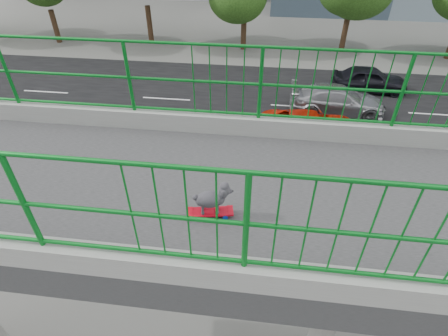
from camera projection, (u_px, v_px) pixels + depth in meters
road at (298, 133)px, 18.87m from camera, size 18.00×90.00×0.02m
footbridge at (375, 288)px, 5.47m from camera, size 3.00×24.00×7.00m
railing at (418, 191)px, 4.25m from camera, size 3.00×24.00×1.42m
skateboard at (210, 212)px, 4.19m from camera, size 0.26×0.57×0.07m
poodle at (212, 198)px, 4.05m from camera, size 0.25×0.47×0.39m
car_0 at (17, 189)px, 14.01m from camera, size 1.89×4.71×1.60m
car_2 at (312, 128)px, 17.90m from camera, size 2.43×5.27×1.46m
car_3 at (338, 100)px, 20.22m from camera, size 2.19×5.39×1.56m
car_4 at (370, 79)px, 22.49m from camera, size 1.86×4.63×1.58m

